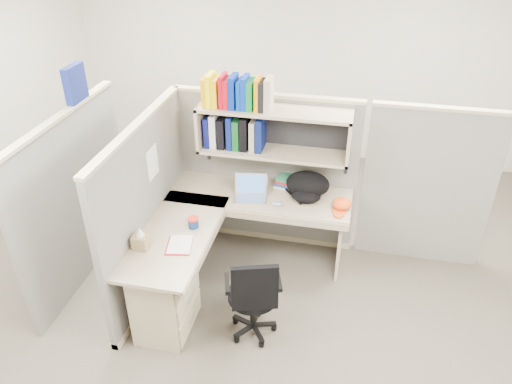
% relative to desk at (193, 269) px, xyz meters
% --- Properties ---
extents(ground, '(6.00, 6.00, 0.00)m').
position_rel_desk_xyz_m(ground, '(0.41, 0.29, -0.44)').
color(ground, '#3D372F').
rests_on(ground, ground).
extents(room_shell, '(6.00, 6.00, 6.00)m').
position_rel_desk_xyz_m(room_shell, '(0.41, 0.29, 1.18)').
color(room_shell, beige).
rests_on(room_shell, ground).
extents(cubicle, '(3.79, 1.84, 1.95)m').
position_rel_desk_xyz_m(cubicle, '(0.04, 0.74, 0.47)').
color(cubicle, slate).
rests_on(cubicle, ground).
extents(desk, '(1.74, 1.75, 0.73)m').
position_rel_desk_xyz_m(desk, '(0.00, 0.00, 0.00)').
color(desk, gray).
rests_on(desk, ground).
extents(laptop, '(0.35, 0.35, 0.22)m').
position_rel_desk_xyz_m(laptop, '(0.33, 0.77, 0.40)').
color(laptop, '#B5B5BA').
rests_on(laptop, desk).
extents(backpack, '(0.50, 0.44, 0.24)m').
position_rel_desk_xyz_m(backpack, '(0.85, 0.90, 0.41)').
color(backpack, black).
rests_on(backpack, desk).
extents(orange_cap, '(0.21, 0.23, 0.10)m').
position_rel_desk_xyz_m(orange_cap, '(1.19, 0.79, 0.34)').
color(orange_cap, '#DE4913').
rests_on(orange_cap, desk).
extents(snack_canister, '(0.10, 0.10, 0.09)m').
position_rel_desk_xyz_m(snack_canister, '(-0.04, 0.21, 0.34)').
color(snack_canister, navy).
rests_on(snack_canister, desk).
extents(tissue_box, '(0.12, 0.12, 0.19)m').
position_rel_desk_xyz_m(tissue_box, '(-0.36, -0.15, 0.39)').
color(tissue_box, '#9A8157').
rests_on(tissue_box, desk).
extents(mouse, '(0.11, 0.08, 0.04)m').
position_rel_desk_xyz_m(mouse, '(0.60, 0.71, 0.31)').
color(mouse, '#8695BE').
rests_on(mouse, desk).
extents(paper_cup, '(0.08, 0.08, 0.09)m').
position_rel_desk_xyz_m(paper_cup, '(0.41, 1.05, 0.34)').
color(paper_cup, white).
rests_on(paper_cup, desk).
extents(book_stack, '(0.21, 0.25, 0.11)m').
position_rel_desk_xyz_m(book_stack, '(0.61, 1.09, 0.34)').
color(book_stack, slate).
rests_on(book_stack, desk).
extents(loose_paper, '(0.23, 0.28, 0.00)m').
position_rel_desk_xyz_m(loose_paper, '(-0.07, -0.05, 0.29)').
color(loose_paper, white).
rests_on(loose_paper, desk).
extents(task_chair, '(0.50, 0.46, 0.87)m').
position_rel_desk_xyz_m(task_chair, '(0.58, -0.21, -0.13)').
color(task_chair, black).
rests_on(task_chair, ground).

